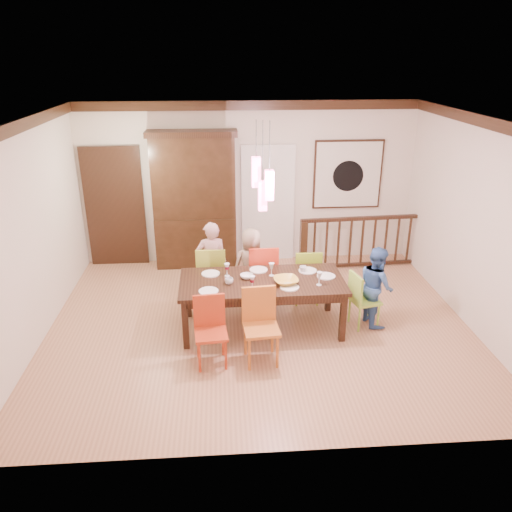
{
  "coord_description": "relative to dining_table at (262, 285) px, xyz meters",
  "views": [
    {
      "loc": [
        -0.51,
        -6.3,
        3.68
      ],
      "look_at": [
        -0.03,
        0.19,
        0.99
      ],
      "focal_mm": 35.0,
      "sensor_mm": 36.0,
      "label": 1
    }
  ],
  "objects": [
    {
      "name": "plate_near_mid",
      "position": [
        0.34,
        -0.26,
        0.09
      ],
      "size": [
        0.26,
        0.26,
        0.01
      ],
      "primitive_type": "cylinder",
      "color": "white",
      "rests_on": "dining_table"
    },
    {
      "name": "napkin",
      "position": [
        -0.05,
        -0.31,
        0.09
      ],
      "size": [
        0.18,
        0.14,
        0.01
      ],
      "primitive_type": "cube",
      "color": "#D83359",
      "rests_on": "dining_table"
    },
    {
      "name": "wine_glass_a",
      "position": [
        -0.48,
        0.17,
        0.17
      ],
      "size": [
        0.08,
        0.08,
        0.19
      ],
      "primitive_type": null,
      "color": "#590C19",
      "rests_on": "dining_table"
    },
    {
      "name": "chair_far_right",
      "position": [
        0.76,
        0.78,
        -0.16
      ],
      "size": [
        0.41,
        0.41,
        0.89
      ],
      "rotation": [
        0.0,
        0.0,
        3.12
      ],
      "color": "#83A420",
      "rests_on": "floor"
    },
    {
      "name": "plate_far_right",
      "position": [
        0.68,
        0.26,
        0.09
      ],
      "size": [
        0.26,
        0.26,
        0.01
      ],
      "primitive_type": "cylinder",
      "color": "white",
      "rests_on": "dining_table"
    },
    {
      "name": "person_far_left",
      "position": [
        -0.7,
        0.88,
        -0.01
      ],
      "size": [
        0.52,
        0.37,
        1.31
      ],
      "primitive_type": "imported",
      "rotation": [
        0.0,
        0.0,
        3.27
      ],
      "color": "beige",
      "rests_on": "floor"
    },
    {
      "name": "wine_glass_b",
      "position": [
        0.14,
        0.14,
        0.17
      ],
      "size": [
        0.08,
        0.08,
        0.19
      ],
      "primitive_type": null,
      "color": "silver",
      "rests_on": "dining_table"
    },
    {
      "name": "plate_far_left",
      "position": [
        -0.71,
        0.25,
        0.09
      ],
      "size": [
        0.26,
        0.26,
        0.01
      ],
      "primitive_type": "cylinder",
      "color": "white",
      "rests_on": "dining_table"
    },
    {
      "name": "china_hutch",
      "position": [
        -1.0,
        2.4,
        0.55
      ],
      "size": [
        1.55,
        0.46,
        2.44
      ],
      "color": "black",
      "rests_on": "floor"
    },
    {
      "name": "pendant_cluster",
      "position": [
        0.0,
        -0.0,
        1.43
      ],
      "size": [
        0.27,
        0.21,
        1.14
      ],
      "color": "#FF4C89",
      "rests_on": "ceiling"
    },
    {
      "name": "chair_far_mid",
      "position": [
        0.07,
        0.79,
        -0.11
      ],
      "size": [
        0.46,
        0.46,
        0.99
      ],
      "rotation": [
        0.0,
        0.0,
        3.17
      ],
      "color": "red",
      "rests_on": "floor"
    },
    {
      "name": "painting",
      "position": [
        1.77,
        2.56,
        0.93
      ],
      "size": [
        1.25,
        0.06,
        1.25
      ],
      "color": "black",
      "rests_on": "wall_back"
    },
    {
      "name": "plate_near_left",
      "position": [
        -0.73,
        -0.3,
        0.09
      ],
      "size": [
        0.26,
        0.26,
        0.01
      ],
      "primitive_type": "cylinder",
      "color": "white",
      "rests_on": "dining_table"
    },
    {
      "name": "person_far_mid",
      "position": [
        -0.09,
        0.88,
        -0.08
      ],
      "size": [
        0.64,
        0.48,
        1.19
      ],
      "primitive_type": "imported",
      "rotation": [
        0.0,
        0.0,
        3.32
      ],
      "color": "tan",
      "rests_on": "floor"
    },
    {
      "name": "wall_left",
      "position": [
        -3.03,
        0.1,
        0.78
      ],
      "size": [
        0.0,
        5.0,
        5.0
      ],
      "primitive_type": "plane",
      "rotation": [
        1.57,
        0.0,
        1.57
      ],
      "color": "beige",
      "rests_on": "floor"
    },
    {
      "name": "wine_glass_c",
      "position": [
        -0.15,
        -0.27,
        0.17
      ],
      "size": [
        0.08,
        0.08,
        0.19
      ],
      "primitive_type": null,
      "color": "#590C19",
      "rests_on": "dining_table"
    },
    {
      "name": "person_end_right",
      "position": [
        1.64,
        0.05,
        -0.09
      ],
      "size": [
        0.52,
        0.62,
        1.16
      ],
      "primitive_type": "imported",
      "rotation": [
        0.0,
        0.0,
        1.71
      ],
      "color": "#3C65A9",
      "rests_on": "floor"
    },
    {
      "name": "chair_far_left",
      "position": [
        -0.71,
        0.82,
        -0.12
      ],
      "size": [
        0.45,
        0.45,
        0.97
      ],
      "rotation": [
        0.0,
        0.0,
        3.12
      ],
      "color": "#9FB133",
      "rests_on": "floor"
    },
    {
      "name": "white_doorway",
      "position": [
        0.32,
        2.56,
        0.38
      ],
      "size": [
        0.97,
        0.05,
        2.22
      ],
      "primitive_type": "cube",
      "color": "silver",
      "rests_on": "wall_back"
    },
    {
      "name": "wall_back",
      "position": [
        -0.03,
        2.6,
        0.78
      ],
      "size": [
        6.0,
        0.0,
        6.0
      ],
      "primitive_type": "plane",
      "rotation": [
        1.57,
        0.0,
        0.0
      ],
      "color": "beige",
      "rests_on": "floor"
    },
    {
      "name": "wine_glass_d",
      "position": [
        0.75,
        -0.21,
        0.17
      ],
      "size": [
        0.08,
        0.08,
        0.19
      ],
      "primitive_type": null,
      "color": "silver",
      "rests_on": "dining_table"
    },
    {
      "name": "cup_right",
      "position": [
        0.6,
        0.22,
        0.12
      ],
      "size": [
        0.11,
        0.11,
        0.09
      ],
      "primitive_type": "imported",
      "rotation": [
        0.0,
        0.0,
        -0.08
      ],
      "color": "silver",
      "rests_on": "dining_table"
    },
    {
      "name": "dining_table",
      "position": [
        0.0,
        0.0,
        0.0
      ],
      "size": [
        2.28,
        1.06,
        0.75
      ],
      "rotation": [
        0.0,
        0.0,
        0.01
      ],
      "color": "black",
      "rests_on": "floor"
    },
    {
      "name": "small_bowl",
      "position": [
        -0.21,
        0.08,
        0.11
      ],
      "size": [
        0.19,
        0.19,
        0.06
      ],
      "primitive_type": "imported",
      "rotation": [
        0.0,
        0.0,
        -0.02
      ],
      "color": "white",
      "rests_on": "dining_table"
    },
    {
      "name": "wall_right",
      "position": [
        2.97,
        0.1,
        0.78
      ],
      "size": [
        0.0,
        5.0,
        5.0
      ],
      "primitive_type": "plane",
      "rotation": [
        1.57,
        0.0,
        -1.57
      ],
      "color": "beige",
      "rests_on": "floor"
    },
    {
      "name": "chair_end_right",
      "position": [
        1.46,
        -0.03,
        -0.2
      ],
      "size": [
        0.44,
        0.44,
        0.82
      ],
      "rotation": [
        0.0,
        0.0,
        1.8
      ],
      "color": "#98CE41",
      "rests_on": "floor"
    },
    {
      "name": "panel_door",
      "position": [
        -2.43,
        2.55,
        0.38
      ],
      "size": [
        1.04,
        0.07,
        2.24
      ],
      "primitive_type": "cube",
      "color": "black",
      "rests_on": "wall_back"
    },
    {
      "name": "floor",
      "position": [
        -0.03,
        0.1,
        -0.67
      ],
      "size": [
        6.0,
        6.0,
        0.0
      ],
      "primitive_type": "plane",
      "color": "#A77251",
      "rests_on": "ground"
    },
    {
      "name": "crown_molding",
      "position": [
        -0.03,
        0.1,
        2.15
      ],
      "size": [
        6.0,
        5.0,
        0.16
      ],
      "primitive_type": null,
      "color": "black",
      "rests_on": "wall_back"
    },
    {
      "name": "plate_far_mid",
      "position": [
        -0.02,
        0.34,
        0.09
      ],
      "size": [
        0.26,
        0.26,
        0.01
      ],
      "primitive_type": "cylinder",
      "color": "white",
      "rests_on": "dining_table"
    },
    {
      "name": "chair_near_left",
      "position": [
        -0.71,
        -0.83,
        -0.17
      ],
      "size": [
        0.43,
        0.43,
        0.88
      ],
      "rotation": [
        0.0,
        0.0,
        0.09
      ],
      "color": "#AC3417",
      "rests_on": "floor"
    },
    {
      "name": "plate_end_right",
      "position": [
        0.9,
        0.05,
        0.09
      ],
      "size": [
        0.26,
        0.26,
        0.01
      ],
      "primitive_type": "cylinder",
      "color": "white",
      "rests_on": "dining_table"
    },
    {
      "name": "serving_bowl",
      "position": [
        0.31,
        -0.13,
        0.12
      ],
      "size": [
        0.37,
        0.37,
        0.08
      ],
      "primitive_type": "imported",
      "rotation": [
        0.0,
        0.0,
        0.13
      ],
      "color": "gold",
      "rests_on": "dining_table"
    },
    {
      "name": "chair_near_mid",
      "position": [
        -0.08,
        -0.82,
        -0.12
      ],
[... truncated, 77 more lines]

